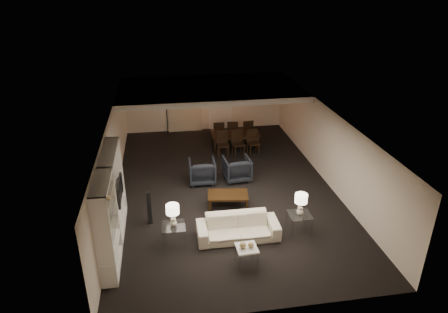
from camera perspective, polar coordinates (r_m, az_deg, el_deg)
floor at (r=13.41m, az=0.00°, el=-4.27°), size 11.00×11.00×0.00m
ceiling at (r=12.40m, az=0.00°, el=5.89°), size 7.00×11.00×0.02m
wall_back at (r=17.97m, az=-2.80°, el=7.69°), size 7.00×0.02×2.50m
wall_front at (r=8.24m, az=6.27°, el=-14.98°), size 7.00×0.02×2.50m
wall_left at (r=12.82m, az=-15.64°, el=-0.42°), size 0.02×11.00×2.50m
wall_right at (r=13.80m, az=14.51°, el=1.53°), size 0.02×11.00×2.50m
ceiling_soffit at (r=15.74m, az=-2.04°, el=9.59°), size 7.00×4.00×0.20m
curtains at (r=17.84m, az=-5.66°, el=7.30°), size 1.50×0.12×2.40m
door at (r=18.09m, az=-0.56°, el=7.16°), size 0.90×0.05×2.10m
painting at (r=18.18m, az=3.86°, el=8.85°), size 0.95×0.04×0.65m
media_unit at (r=10.54m, az=-15.83°, el=-6.66°), size 0.38×3.40×2.35m
pendant_light at (r=15.91m, az=-0.94°, el=7.97°), size 0.52×0.52×0.24m
sofa at (r=10.82m, az=2.01°, el=-10.10°), size 2.19×0.87×0.64m
coffee_table at (r=12.20m, az=0.57°, el=-6.28°), size 1.29×0.86×0.43m
armchair_left at (r=13.52m, az=-3.15°, el=-2.12°), size 0.89×0.92×0.81m
armchair_right at (r=13.67m, az=1.86°, el=-1.76°), size 0.94×0.96×0.81m
side_table_left at (r=10.70m, az=-7.14°, el=-11.03°), size 0.61×0.61×0.56m
side_table_right at (r=11.25m, az=10.65°, el=-9.32°), size 0.61×0.61×0.56m
table_lamp_left at (r=10.37m, az=-7.31°, el=-8.37°), size 0.37×0.37×0.62m
table_lamp_right at (r=10.94m, az=10.89°, el=-6.75°), size 0.35×0.35×0.62m
marble_table at (r=10.00m, az=3.23°, el=-13.97°), size 0.52×0.52×0.50m
gold_gourd_a at (r=9.78m, az=2.69°, el=-12.53°), size 0.16×0.16×0.16m
gold_gourd_b at (r=9.82m, az=3.86°, el=-12.45°), size 0.14×0.14×0.14m
television at (r=11.42m, az=-15.17°, el=-4.73°), size 1.05×0.14×0.60m
vase_blue at (r=9.64m, az=-16.42°, el=-10.21°), size 0.15×0.15×0.16m
vase_amber at (r=9.95m, az=-16.37°, el=-5.57°), size 0.17×0.17×0.18m
floor_speaker at (r=11.49m, az=-10.66°, el=-7.24°), size 0.13×0.13×1.00m
dining_table at (r=16.13m, az=1.62°, el=2.22°), size 1.94×1.12×0.67m
chair_nl at (r=15.38m, az=-0.13°, el=1.74°), size 0.47×0.47×1.00m
chair_nm at (r=15.47m, az=2.07°, el=1.87°), size 0.52×0.52×1.00m
chair_nr at (r=15.59m, az=4.23°, el=2.00°), size 0.51×0.51×1.00m
chair_fl at (r=16.57m, az=-0.83°, el=3.47°), size 0.46×0.46×1.00m
chair_fm at (r=16.66m, az=1.21°, el=3.58°), size 0.52×0.52×1.00m
chair_fr at (r=16.77m, az=3.23°, el=3.70°), size 0.52×0.52×1.00m
floor_lamp at (r=17.72m, az=-8.17°, el=5.78°), size 0.25×0.25×1.66m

